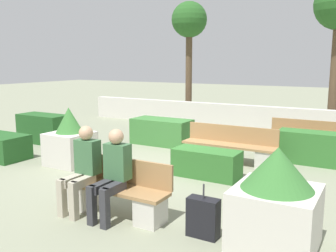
{
  "coord_description": "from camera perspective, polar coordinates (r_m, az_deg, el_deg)",
  "views": [
    {
      "loc": [
        4.44,
        -6.69,
        2.33
      ],
      "look_at": [
        0.31,
        0.5,
        0.9
      ],
      "focal_mm": 40.0,
      "sensor_mm": 36.0,
      "label": 1
    }
  ],
  "objects": [
    {
      "name": "bench_right_side",
      "position": [
        10.13,
        20.82,
        -2.22
      ],
      "size": [
        2.06,
        0.49,
        0.85
      ],
      "rotation": [
        0.0,
        0.0,
        0.1
      ],
      "color": "#A37A4C",
      "rests_on": "ground_plane"
    },
    {
      "name": "planter_corner_left",
      "position": [
        8.82,
        -14.71,
        -2.22
      ],
      "size": [
        0.91,
        0.91,
        1.32
      ],
      "color": "beige",
      "rests_on": "ground_plane"
    },
    {
      "name": "hedge_block_near_right",
      "position": [
        7.72,
        5.9,
        -5.66
      ],
      "size": [
        1.35,
        0.61,
        0.56
      ],
      "color": "#33702D",
      "rests_on": "ground_plane"
    },
    {
      "name": "hedge_block_mid_left",
      "position": [
        10.65,
        -0.96,
        -0.87
      ],
      "size": [
        1.69,
        0.8,
        0.72
      ],
      "color": "#3D7A38",
      "rests_on": "ground_plane"
    },
    {
      "name": "bench_front",
      "position": [
        5.89,
        -7.88,
        -10.23
      ],
      "size": [
        1.76,
        0.49,
        0.85
      ],
      "color": "#A37A4C",
      "rests_on": "ground_plane"
    },
    {
      "name": "tree_leftmost",
      "position": [
        15.21,
        3.26,
        15.25
      ],
      "size": [
        1.39,
        1.39,
        4.65
      ],
      "color": "brown",
      "rests_on": "ground_plane"
    },
    {
      "name": "hedge_block_near_left",
      "position": [
        11.45,
        -18.44,
        -0.36
      ],
      "size": [
        1.52,
        0.7,
        0.83
      ],
      "color": "#235623",
      "rests_on": "ground_plane"
    },
    {
      "name": "planter_corner_right",
      "position": [
        4.94,
        16.13,
        -10.93
      ],
      "size": [
        1.01,
        1.01,
        1.31
      ],
      "color": "beige",
      "rests_on": "ground_plane"
    },
    {
      "name": "person_seated_woman",
      "position": [
        5.63,
        -8.44,
        -6.65
      ],
      "size": [
        0.38,
        0.63,
        1.35
      ],
      "color": "#333338",
      "rests_on": "ground_plane"
    },
    {
      "name": "hedge_block_mid_right",
      "position": [
        9.24,
        21.49,
        -3.14
      ],
      "size": [
        1.66,
        0.6,
        0.74
      ],
      "color": "#33702D",
      "rests_on": "ground_plane"
    },
    {
      "name": "perimeter_wall",
      "position": [
        13.34,
        10.14,
        1.42
      ],
      "size": [
        12.13,
        0.3,
        0.85
      ],
      "color": "beige",
      "rests_on": "ground_plane"
    },
    {
      "name": "suitcase",
      "position": [
        5.17,
        5.38,
        -13.73
      ],
      "size": [
        0.43,
        0.2,
        0.74
      ],
      "color": "black",
      "rests_on": "ground_plane"
    },
    {
      "name": "bench_left_side",
      "position": [
        8.81,
        9.25,
        -3.39
      ],
      "size": [
        2.19,
        0.48,
        0.85
      ],
      "rotation": [
        0.0,
        0.0,
        0.12
      ],
      "color": "#A37A4C",
      "rests_on": "ground_plane"
    },
    {
      "name": "ground_plane",
      "position": [
        8.36,
        -3.56,
        -6.42
      ],
      "size": [
        60.0,
        60.0,
        0.0
      ],
      "primitive_type": "plane",
      "color": "gray"
    },
    {
      "name": "person_seated_man",
      "position": [
        6.0,
        -12.9,
        -5.78
      ],
      "size": [
        0.38,
        0.63,
        1.35
      ],
      "color": "#B2A893",
      "rests_on": "ground_plane"
    }
  ]
}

